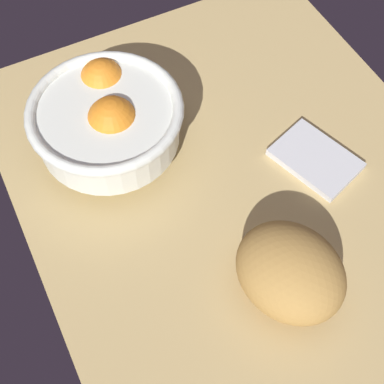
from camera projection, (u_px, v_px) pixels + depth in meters
ground_plane at (249, 202)px, 78.19cm from camera, size 80.45×60.88×3.00cm
fruit_bowl at (107, 119)px, 76.55cm from camera, size 21.98×21.98×10.64cm
bread_loaf at (290, 272)px, 66.15cm from camera, size 17.19×15.81×8.98cm
napkin_folded at (315, 159)px, 79.63cm from camera, size 14.04×11.74×1.18cm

